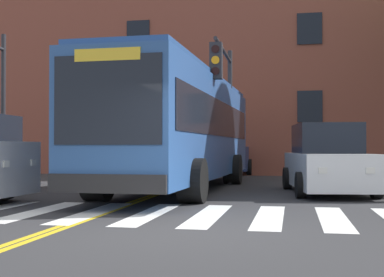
{
  "coord_description": "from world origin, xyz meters",
  "views": [
    {
      "loc": [
        1.68,
        -7.89,
        1.25
      ],
      "look_at": [
        -1.0,
        6.85,
        1.52
      ],
      "focal_mm": 50.0,
      "sensor_mm": 36.0,
      "label": 1
    }
  ],
  "objects_px": {
    "car_white_far_lane": "(327,162)",
    "car_navy_behind_bus": "(233,153)",
    "city_bus": "(182,128)",
    "traffic_light_overhead": "(224,87)"
  },
  "relations": [
    {
      "from": "city_bus",
      "to": "car_white_far_lane",
      "type": "height_order",
      "value": "city_bus"
    },
    {
      "from": "city_bus",
      "to": "car_navy_behind_bus",
      "type": "bearing_deg",
      "value": 87.15
    },
    {
      "from": "car_white_far_lane",
      "to": "traffic_light_overhead",
      "type": "xyz_separation_m",
      "value": [
        -3.0,
        1.33,
        2.29
      ]
    },
    {
      "from": "car_white_far_lane",
      "to": "traffic_light_overhead",
      "type": "relative_size",
      "value": 1.07
    },
    {
      "from": "car_navy_behind_bus",
      "to": "traffic_light_overhead",
      "type": "xyz_separation_m",
      "value": [
        0.68,
        -9.44,
        2.13
      ]
    },
    {
      "from": "car_white_far_lane",
      "to": "car_navy_behind_bus",
      "type": "distance_m",
      "value": 11.38
    },
    {
      "from": "city_bus",
      "to": "car_navy_behind_bus",
      "type": "xyz_separation_m",
      "value": [
        0.51,
        10.2,
        -0.84
      ]
    },
    {
      "from": "city_bus",
      "to": "car_white_far_lane",
      "type": "distance_m",
      "value": 4.35
    },
    {
      "from": "car_navy_behind_bus",
      "to": "traffic_light_overhead",
      "type": "relative_size",
      "value": 1.04
    },
    {
      "from": "car_navy_behind_bus",
      "to": "traffic_light_overhead",
      "type": "height_order",
      "value": "traffic_light_overhead"
    }
  ]
}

